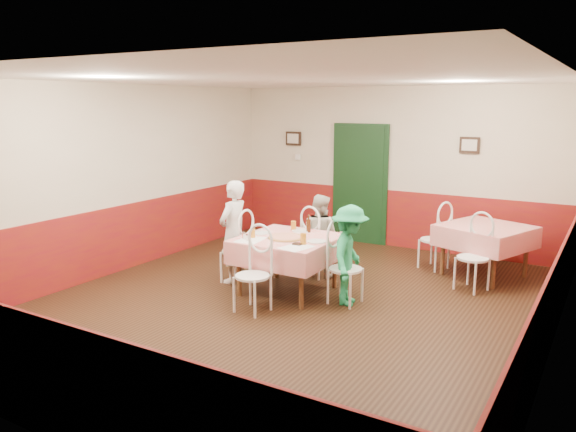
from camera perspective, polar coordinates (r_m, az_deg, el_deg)
The scene contains 39 objects.
floor at distance 7.26m, azimuth 0.41°, elevation -8.89°, with size 7.00×7.00×0.00m, color black.
ceiling at distance 6.81m, azimuth 0.44°, elevation 13.79°, with size 7.00×7.00×0.00m, color white.
back_wall at distance 10.05m, azimuth 10.62°, elevation 4.84°, with size 6.00×0.10×2.80m, color beige.
front_wall at distance 4.33m, azimuth -23.82°, elevation -4.58°, with size 6.00×0.10×2.80m, color beige.
left_wall at distance 8.79m, azimuth -16.73°, elevation 3.63°, with size 0.10×7.00×2.80m, color beige.
right_wall at distance 5.99m, azimuth 26.01°, elevation -0.52°, with size 0.10×7.00×2.80m, color beige.
wainscot_back at distance 10.17m, azimuth 10.41°, elevation -0.21°, with size 6.00×0.03×1.00m, color maroon.
wainscot_front at distance 4.65m, azimuth -22.75°, elevation -15.27°, with size 6.00×0.03×1.00m, color maroon.
wainscot_left at distance 8.94m, azimuth -16.34°, elevation -2.10°, with size 0.03×7.00×1.00m, color maroon.
wainscot_right at distance 6.22m, azimuth 25.14°, elevation -8.64°, with size 0.03×7.00×1.00m, color maroon.
door at distance 10.26m, azimuth 7.31°, elevation 3.11°, with size 0.96×0.06×2.10m, color black.
picture_left at distance 10.81m, azimuth 0.55°, elevation 7.88°, with size 0.32×0.03×0.26m, color black.
picture_right at distance 9.59m, azimuth 17.97°, elevation 6.88°, with size 0.32×0.03×0.26m, color black.
thermostat at distance 10.79m, azimuth 1.00°, elevation 6.01°, with size 0.10×0.03×0.10m, color white.
main_table at distance 7.58m, azimuth -0.00°, elevation -5.01°, with size 1.22×1.22×0.77m, color red.
second_table at distance 8.76m, azimuth 19.32°, elevation -3.39°, with size 1.12×1.12×0.77m, color red.
chair_left at distance 8.01m, azimuth -5.24°, elevation -3.59°, with size 0.42×0.42×0.90m, color white, non-canonical shape.
chair_right at distance 7.18m, azimuth 5.87°, elevation -5.39°, with size 0.42×0.42×0.90m, color white, non-canonical shape.
chair_far at distance 8.27m, azimuth 3.02°, elevation -3.07°, with size 0.42×0.42×0.90m, color white, non-canonical shape.
chair_near at distance 6.87m, azimuth -3.65°, elevation -6.12°, with size 0.42×0.42×0.90m, color white, non-canonical shape.
chair_second_a at distance 8.91m, azimuth 14.64°, elevation -2.37°, with size 0.42×0.42×0.90m, color white, non-canonical shape.
chair_second_b at distance 8.03m, azimuth 18.26°, elevation -4.09°, with size 0.42×0.42×0.90m, color white, non-canonical shape.
pizza at distance 7.41m, azimuth -0.21°, elevation -2.18°, with size 0.46×0.46×0.03m, color #B74723.
plate_left at distance 7.70m, azimuth -2.80°, elevation -1.73°, with size 0.25×0.25×0.01m, color white.
plate_right at distance 7.24m, azimuth 2.90°, elevation -2.59°, with size 0.25×0.25×0.01m, color white.
plate_far at distance 7.82m, azimuth 1.33°, elevation -1.51°, with size 0.25×0.25×0.01m, color white.
glass_a at distance 7.46m, azimuth -3.62°, elevation -1.75°, with size 0.07×0.07×0.12m, color #BF7219.
glass_b at distance 7.09m, azimuth 1.57°, elevation -2.35°, with size 0.08×0.08×0.14m, color #BF7219.
glass_c at distance 7.88m, azimuth 0.56°, elevation -0.98°, with size 0.07×0.07×0.13m, color #BF7219.
beer_bottle at distance 7.75m, azimuth 2.10°, elevation -0.86°, with size 0.06×0.06×0.22m, color #381C0A.
shaker_a at distance 7.37m, azimuth -4.46°, elevation -2.05°, with size 0.04×0.04×0.09m, color silver.
shaker_b at distance 7.30m, azimuth -4.15°, elevation -2.18°, with size 0.04×0.04×0.09m, color silver.
shaker_c at distance 7.42m, azimuth -4.53°, elevation -1.97°, with size 0.04×0.04×0.09m, color #B23319.
menu_left at distance 7.36m, azimuth -3.83°, elevation -2.42°, with size 0.30×0.40×0.00m, color white.
menu_right at distance 6.96m, azimuth 0.86°, elevation -3.19°, with size 0.30×0.40×0.00m, color white.
wallet at distance 7.09m, azimuth 0.96°, elevation -2.86°, with size 0.11×0.09×0.02m, color black.
diner_left at distance 7.97m, azimuth -5.57°, elevation -1.60°, with size 0.53×0.35×1.46m, color gray.
diner_far at distance 8.28m, azimuth 3.19°, elevation -1.95°, with size 0.59×0.46×1.21m, color gray.
diner_right at distance 7.11m, azimuth 6.26°, elevation -3.99°, with size 0.82×0.47×1.28m, color gray.
Camera 1 is at (3.44, -5.87, 2.52)m, focal length 35.00 mm.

